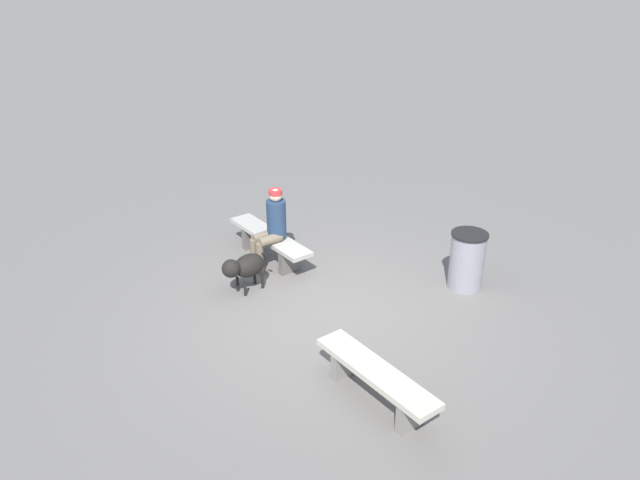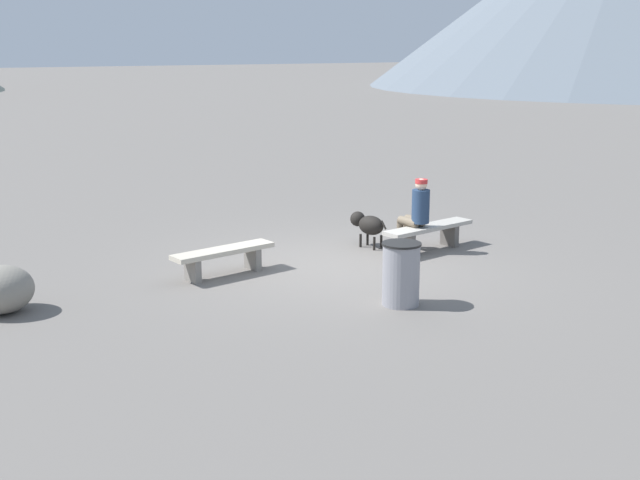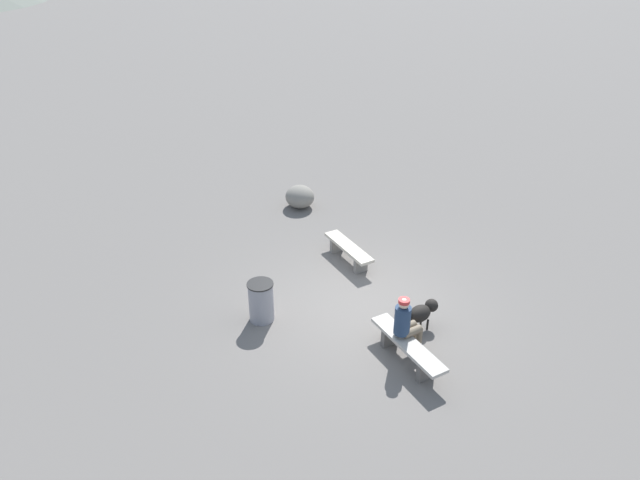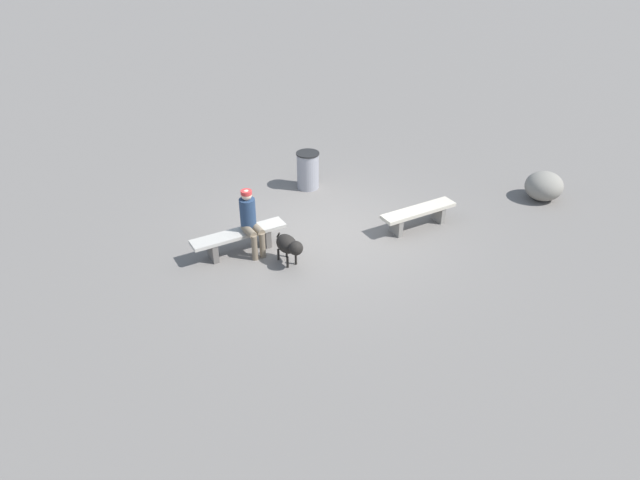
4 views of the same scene
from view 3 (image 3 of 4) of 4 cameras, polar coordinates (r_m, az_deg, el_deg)
The scene contains 7 objects.
ground at distance 11.98m, azimuth 4.50°, elevation -6.84°, with size 210.00×210.00×0.06m, color slate.
bench_left at distance 13.31m, azimuth 2.92°, elevation -1.00°, with size 1.71×0.72×0.42m.
bench_right at distance 10.50m, azimuth 8.92°, elevation -10.78°, with size 1.88×0.76×0.44m.
seated_person at distance 10.43m, azimuth 8.76°, elevation -8.30°, with size 0.40×0.60×1.27m.
dog at distance 11.26m, azimuth 10.43°, elevation -7.22°, with size 0.47×0.76×0.60m.
trash_bin at distance 11.38m, azimuth -6.03°, elevation -6.25°, with size 0.53×0.53×0.87m.
boulder at distance 15.95m, azimuth -2.07°, elevation 4.45°, with size 0.81×0.85×0.64m, color gray.
Camera 3 is at (8.98, -3.65, 7.02)m, focal length 31.34 mm.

